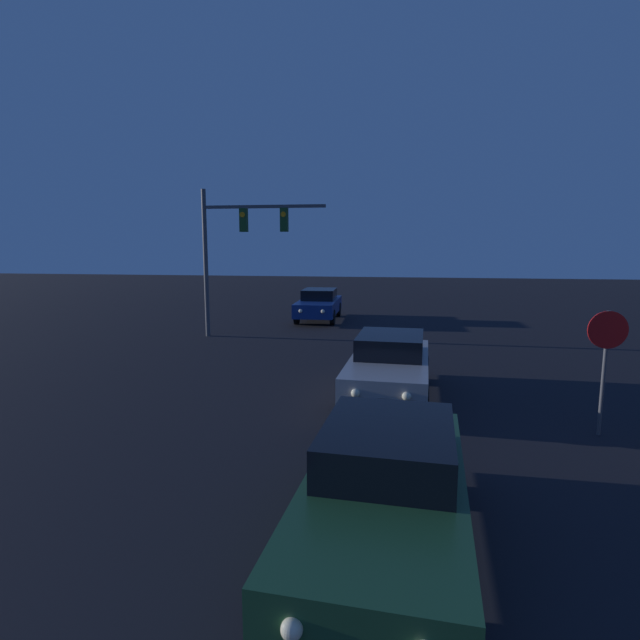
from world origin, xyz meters
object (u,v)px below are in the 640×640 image
(car_mid, at_px, (390,365))
(car_near, at_px, (386,487))
(stop_sign, at_px, (606,349))
(car_far, at_px, (319,304))
(traffic_signal_mast, at_px, (236,239))

(car_mid, bearing_deg, car_near, 93.77)
(car_near, xyz_separation_m, stop_sign, (4.04, 4.34, 0.93))
(car_mid, xyz_separation_m, stop_sign, (4.11, -1.93, 0.93))
(car_near, distance_m, car_mid, 6.26)
(car_far, xyz_separation_m, traffic_signal_mast, (-2.51, -5.03, 3.13))
(car_near, distance_m, stop_sign, 6.00)
(car_near, bearing_deg, traffic_signal_mast, -61.05)
(car_mid, relative_size, stop_sign, 1.95)
(car_far, bearing_deg, car_near, 100.31)
(car_mid, height_order, traffic_signal_mast, traffic_signal_mast)
(car_mid, distance_m, traffic_signal_mast, 9.92)
(stop_sign, bearing_deg, car_far, 118.91)
(car_mid, xyz_separation_m, car_far, (-3.66, 12.14, 0.00))
(car_far, bearing_deg, stop_sign, 117.78)
(stop_sign, bearing_deg, car_mid, 154.88)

